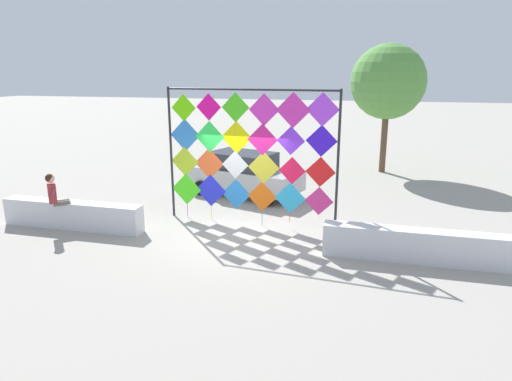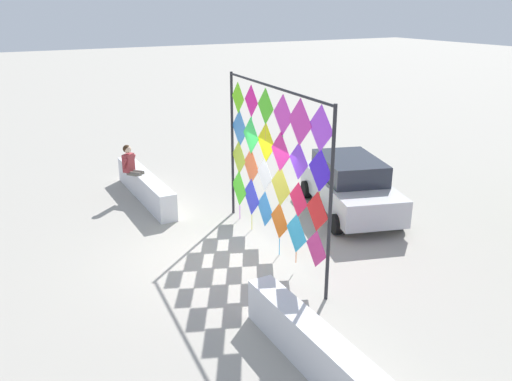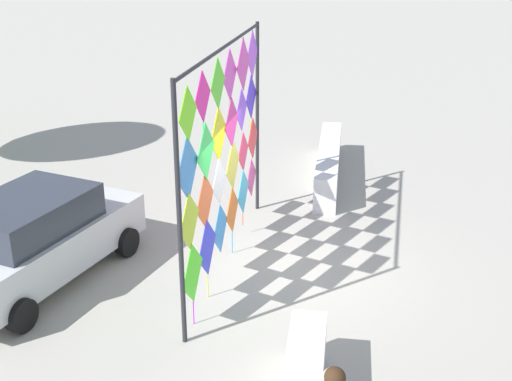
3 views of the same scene
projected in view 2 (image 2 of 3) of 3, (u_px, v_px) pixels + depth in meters
ground at (229, 255)px, 12.01m from camera, size 120.00×120.00×0.00m
plaza_ledge_left at (145, 187)px, 15.36m from camera, size 4.13×0.47×0.76m
plaza_ledge_right at (326, 359)px, 7.91m from camera, size 4.13×0.47×0.76m
kite_display_rack at (272, 159)px, 11.65m from camera, size 4.93×0.46×3.83m
seated_vendor at (133, 167)px, 15.20m from camera, size 0.76×0.74×1.60m
parked_car at (350, 185)px, 14.28m from camera, size 4.20×2.73×1.51m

